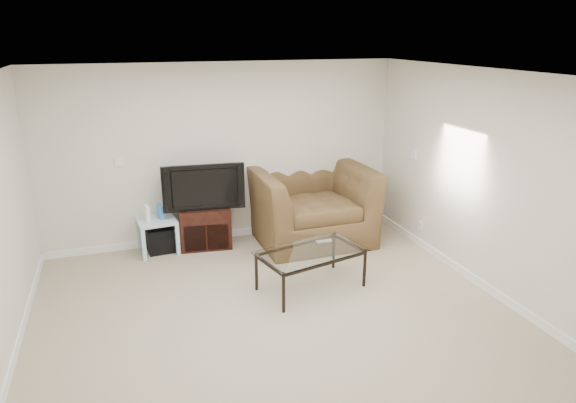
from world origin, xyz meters
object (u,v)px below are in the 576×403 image
object	(u,v)px
television	(203,185)
recliner	(311,192)
side_table	(158,235)
subwoofer	(160,239)
tv_stand	(205,226)
coffee_table	(311,270)

from	to	relation	value
television	recliner	distance (m)	1.51
side_table	subwoofer	size ratio (longest dim) A/B	1.44
tv_stand	subwoofer	distance (m)	0.64
television	coffee_table	xyz separation A→B (m)	(0.95, -1.63, -0.66)
subwoofer	recliner	world-z (taller)	recliner
television	subwoofer	world-z (taller)	television
tv_stand	subwoofer	bearing A→B (deg)	-175.65
side_table	coffee_table	world-z (taller)	side_table
recliner	subwoofer	bearing A→B (deg)	172.49
recliner	coffee_table	size ratio (longest dim) A/B	1.35
television	recliner	bearing A→B (deg)	-2.49
coffee_table	television	bearing A→B (deg)	120.08
tv_stand	television	xyz separation A→B (m)	(-0.00, -0.03, 0.61)
tv_stand	subwoofer	size ratio (longest dim) A/B	2.02
tv_stand	side_table	size ratio (longest dim) A/B	1.41
side_table	coffee_table	size ratio (longest dim) A/B	0.41
tv_stand	coffee_table	distance (m)	1.91
television	recliner	world-z (taller)	recliner
tv_stand	television	distance (m)	0.61
side_table	coffee_table	distance (m)	2.30
recliner	coffee_table	world-z (taller)	recliner
television	coffee_table	distance (m)	2.00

